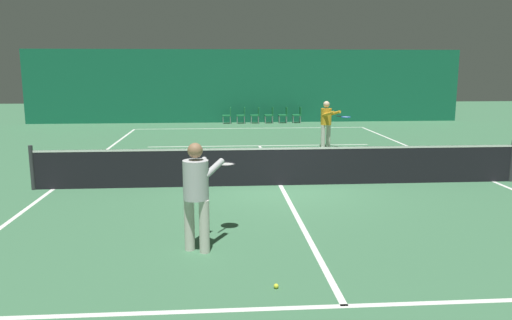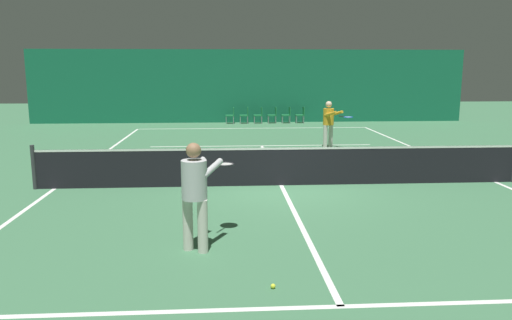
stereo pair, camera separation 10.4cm
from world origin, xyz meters
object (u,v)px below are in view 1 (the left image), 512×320
at_px(courtside_chair_4, 284,114).
at_px(tennis_ball, 276,286).
at_px(courtside_chair_3, 270,114).
at_px(player_near, 197,189).
at_px(courtside_chair_1, 242,114).
at_px(tennis_net, 281,165).
at_px(player_far, 327,121).
at_px(courtside_chair_5, 298,114).
at_px(courtside_chair_0, 228,114).
at_px(courtside_chair_2, 256,114).

height_order(courtside_chair_4, tennis_ball, courtside_chair_4).
bearing_deg(courtside_chair_4, courtside_chair_3, -90.00).
height_order(player_near, courtside_chair_1, player_near).
bearing_deg(tennis_net, courtside_chair_4, 82.17).
xyz_separation_m(player_far, courtside_chair_5, (0.25, 8.21, -0.50)).
bearing_deg(courtside_chair_3, player_near, -9.40).
distance_m(courtside_chair_1, courtside_chair_4, 2.21).
bearing_deg(courtside_chair_1, courtside_chair_3, 90.00).
bearing_deg(player_far, courtside_chair_3, 157.57).
xyz_separation_m(player_near, courtside_chair_5, (4.53, 18.43, -0.53)).
bearing_deg(courtside_chair_1, player_far, 18.17).
height_order(tennis_net, tennis_ball, tennis_net).
bearing_deg(courtside_chair_5, courtside_chair_0, -90.00).
distance_m(courtside_chair_3, courtside_chair_5, 1.47).
distance_m(courtside_chair_2, tennis_ball, 19.96).
height_order(courtside_chair_1, courtside_chair_5, same).
xyz_separation_m(tennis_net, courtside_chair_5, (2.67, 14.08, -0.03)).
relative_size(player_far, courtside_chair_1, 2.01).
bearing_deg(courtside_chair_0, courtside_chair_2, 90.00).
height_order(player_near, tennis_ball, player_near).
xyz_separation_m(player_far, tennis_ball, (-3.20, -11.71, -0.95)).
distance_m(player_far, tennis_ball, 12.17).
relative_size(courtside_chair_4, tennis_ball, 12.73).
distance_m(courtside_chair_2, courtside_chair_4, 1.47).
relative_size(courtside_chair_0, courtside_chair_2, 1.00).
height_order(player_far, courtside_chair_1, player_far).
height_order(courtside_chair_3, courtside_chair_4, same).
relative_size(courtside_chair_1, courtside_chair_5, 1.00).
height_order(tennis_net, courtside_chair_4, tennis_net).
relative_size(tennis_net, courtside_chair_0, 14.29).
distance_m(player_near, courtside_chair_5, 18.98).
bearing_deg(courtside_chair_0, player_far, 22.69).
bearing_deg(courtside_chair_5, tennis_net, -10.75).
relative_size(courtside_chair_2, tennis_ball, 12.73).
relative_size(courtside_chair_1, tennis_ball, 12.73).
bearing_deg(courtside_chair_1, tennis_ball, -1.44).
xyz_separation_m(tennis_net, player_near, (-1.85, -4.35, 0.50)).
bearing_deg(tennis_ball, courtside_chair_5, 80.17).
bearing_deg(courtside_chair_3, courtside_chair_2, -90.00).
bearing_deg(player_near, courtside_chair_0, 25.73).
bearing_deg(courtside_chair_0, courtside_chair_4, 90.00).
relative_size(courtside_chair_0, courtside_chair_5, 1.00).
height_order(player_far, courtside_chair_2, player_far).
bearing_deg(courtside_chair_1, courtside_chair_4, 90.00).
distance_m(player_near, courtside_chair_2, 18.58).
distance_m(player_near, courtside_chair_3, 18.69).
bearing_deg(tennis_net, courtside_chair_3, 85.14).
distance_m(courtside_chair_1, courtside_chair_3, 1.47).
height_order(player_far, courtside_chair_0, player_far).
xyz_separation_m(courtside_chair_1, courtside_chair_2, (0.74, 0.00, 0.00)).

